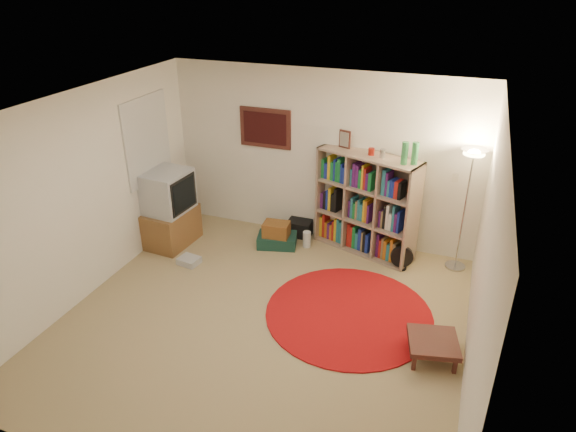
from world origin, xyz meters
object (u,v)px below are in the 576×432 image
at_px(tv_stand, 170,210).
at_px(suitcase, 277,240).
at_px(side_table, 433,343).
at_px(bookshelf, 365,205).
at_px(floor_lamp, 471,171).
at_px(floor_fan, 402,258).

xyz_separation_m(tv_stand, suitcase, (1.48, 0.45, -0.45)).
bearing_deg(side_table, tv_stand, 162.70).
height_order(bookshelf, tv_stand, bookshelf).
xyz_separation_m(bookshelf, floor_lamp, (1.31, -0.05, 0.70)).
height_order(floor_lamp, floor_fan, floor_lamp).
bearing_deg(floor_lamp, suitcase, -173.29).
xyz_separation_m(bookshelf, floor_fan, (0.62, -0.36, -0.53)).
relative_size(floor_fan, suitcase, 0.55).
bearing_deg(bookshelf, side_table, -40.13).
bearing_deg(side_table, floor_lamp, 86.80).
xyz_separation_m(floor_fan, tv_stand, (-3.29, -0.44, 0.37)).
distance_m(bookshelf, floor_lamp, 1.49).
distance_m(floor_lamp, side_table, 2.30).
relative_size(bookshelf, floor_lamp, 1.03).
distance_m(bookshelf, tv_stand, 2.79).
relative_size(floor_lamp, side_table, 2.79).
distance_m(floor_fan, tv_stand, 3.34).
height_order(floor_lamp, suitcase, floor_lamp).
xyz_separation_m(floor_lamp, side_table, (-0.11, -1.95, -1.21)).
bearing_deg(tv_stand, floor_fan, 11.91).
relative_size(floor_lamp, suitcase, 2.69).
relative_size(tv_stand, suitcase, 1.80).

